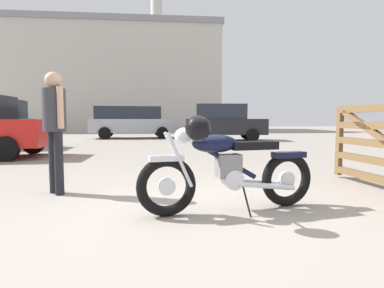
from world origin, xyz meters
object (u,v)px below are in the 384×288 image
object	(u,v)px
bystander	(55,120)
red_hatchback_near	(224,122)
vintage_motorcycle	(227,168)
white_estate_far	(132,121)

from	to	relation	value
bystander	red_hatchback_near	size ratio (longest dim) A/B	0.40
vintage_motorcycle	red_hatchback_near	bearing A→B (deg)	-111.65
vintage_motorcycle	red_hatchback_near	xyz separation A→B (m)	(3.52, 11.54, 0.43)
vintage_motorcycle	white_estate_far	size ratio (longest dim) A/B	0.44
red_hatchback_near	bystander	bearing A→B (deg)	-107.97
vintage_motorcycle	bystander	distance (m)	2.45
bystander	red_hatchback_near	xyz separation A→B (m)	(5.56, 10.27, -0.10)
vintage_motorcycle	bystander	world-z (taller)	bystander
vintage_motorcycle	red_hatchback_near	size ratio (longest dim) A/B	0.50
bystander	white_estate_far	world-z (taller)	white_estate_far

